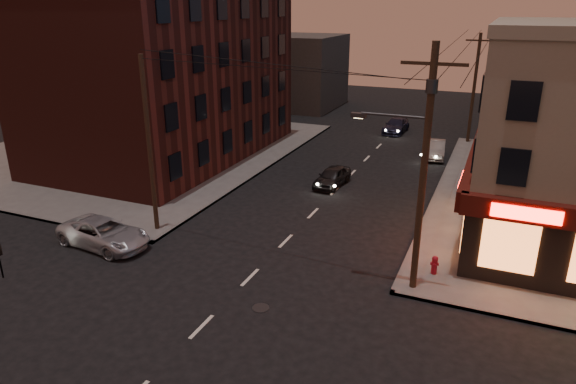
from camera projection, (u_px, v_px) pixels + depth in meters
The scene contains 14 objects.
ground at pixel (201, 327), 19.23m from camera, with size 120.00×120.00×0.00m, color black.
sidewalk_nw at pixel (138, 149), 42.21m from camera, with size 24.00×28.00×0.15m, color #514F4C.
brick_apartment at pixel (167, 70), 38.64m from camera, with size 12.00×20.00×13.00m, color #461A16.
bg_building_ne_a at pixel (563, 97), 45.68m from camera, with size 10.00×12.00×7.00m, color #3F3D3A.
bg_building_nw at pixel (299, 71), 58.86m from camera, with size 9.00×10.00×8.00m, color #3F3D3A.
bg_building_ne_b at pixel (533, 81), 58.67m from camera, with size 8.00×8.00×6.00m, color #3F3D3A.
utility_pole_main at pixel (422, 159), 19.79m from camera, with size 4.20×0.44×10.00m.
utility_pole_far at pixel (474, 89), 42.74m from camera, with size 0.26×0.26×9.00m, color #382619.
utility_pole_west at pixel (149, 146), 25.72m from camera, with size 0.24×0.24×9.00m, color #382619.
suv_cross at pixel (104, 233), 25.42m from camera, with size 2.25×4.89×1.36m, color #9C9EA5.
sedan_near at pixel (332, 177), 33.82m from camera, with size 1.49×3.70×1.26m, color black.
sedan_mid at pixel (435, 149), 40.04m from camera, with size 1.41×4.05×1.33m, color slate.
sedan_far at pixel (396, 126), 47.81m from camera, with size 1.82×4.47×1.30m, color black.
fire_hydrant at pixel (435, 264), 22.56m from camera, with size 0.38×0.38×0.86m.
Camera 1 is at (9.36, -13.71, 11.42)m, focal length 32.00 mm.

